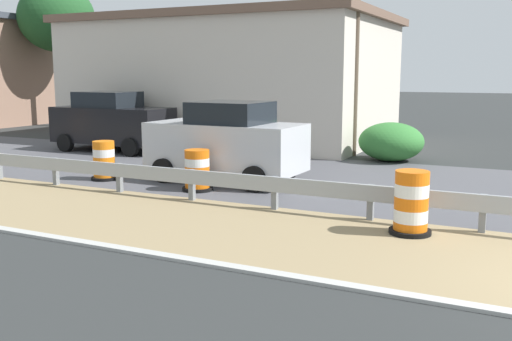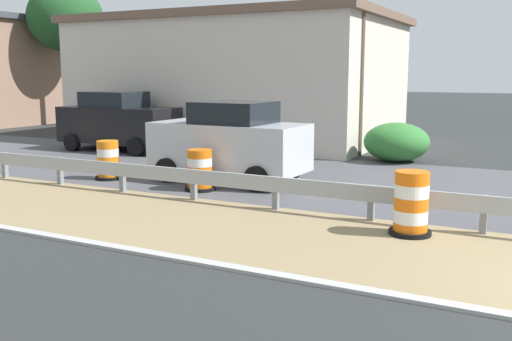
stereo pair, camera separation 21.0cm
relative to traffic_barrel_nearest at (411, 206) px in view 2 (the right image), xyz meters
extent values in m
cube|color=slate|center=(0.66, -1.14, -0.17)|extent=(0.12, 0.12, 0.70)
cube|color=slate|center=(0.66, 0.90, -0.17)|extent=(0.12, 0.12, 0.70)
cube|color=slate|center=(0.66, 2.95, -0.17)|extent=(0.12, 0.12, 0.70)
cube|color=slate|center=(0.66, 4.99, -0.17)|extent=(0.12, 0.12, 0.70)
cube|color=slate|center=(0.66, 7.04, -0.17)|extent=(0.12, 0.12, 0.70)
cube|color=slate|center=(0.66, 9.08, -0.17)|extent=(0.12, 0.12, 0.70)
cube|color=slate|center=(0.66, 11.13, -0.17)|extent=(0.12, 0.12, 0.70)
cylinder|color=orange|center=(0.00, 0.00, -0.40)|extent=(0.60, 0.60, 0.23)
cylinder|color=white|center=(0.00, 0.00, -0.18)|extent=(0.60, 0.60, 0.23)
cylinder|color=orange|center=(0.00, 0.00, 0.05)|extent=(0.60, 0.60, 0.23)
cylinder|color=white|center=(0.00, 0.00, 0.28)|extent=(0.60, 0.60, 0.23)
cylinder|color=orange|center=(0.00, 0.00, 0.51)|extent=(0.60, 0.60, 0.23)
cylinder|color=black|center=(0.00, 0.00, -0.48)|extent=(0.75, 0.75, 0.08)
cylinder|color=orange|center=(1.64, 5.45, -0.42)|extent=(0.60, 0.60, 0.20)
cylinder|color=white|center=(1.64, 5.45, -0.22)|extent=(0.60, 0.60, 0.20)
cylinder|color=orange|center=(1.64, 5.45, -0.02)|extent=(0.60, 0.60, 0.20)
cylinder|color=white|center=(1.64, 5.45, 0.19)|extent=(0.60, 0.60, 0.20)
cylinder|color=orange|center=(1.64, 5.45, 0.39)|extent=(0.60, 0.60, 0.20)
cylinder|color=black|center=(1.64, 5.45, -0.48)|extent=(0.75, 0.75, 0.08)
cylinder|color=orange|center=(1.79, 8.46, -0.41)|extent=(0.57, 0.57, 0.21)
cylinder|color=white|center=(1.79, 8.46, -0.20)|extent=(0.57, 0.57, 0.21)
cylinder|color=orange|center=(1.79, 8.46, 0.00)|extent=(0.57, 0.57, 0.21)
cylinder|color=white|center=(1.79, 8.46, 0.21)|extent=(0.57, 0.57, 0.21)
cylinder|color=orange|center=(1.79, 8.46, 0.42)|extent=(0.57, 0.57, 0.21)
cylinder|color=black|center=(1.79, 8.46, -0.48)|extent=(0.72, 0.72, 0.08)
cube|color=silver|center=(3.04, 5.43, 0.41)|extent=(1.95, 4.10, 1.22)
cube|color=black|center=(3.04, 5.27, 1.30)|extent=(1.70, 1.91, 0.56)
cylinder|color=black|center=(2.16, 6.80, -0.20)|extent=(0.24, 0.65, 0.64)
cylinder|color=black|center=(4.00, 6.75, -0.20)|extent=(0.24, 0.65, 0.64)
cylinder|color=black|center=(2.09, 4.12, -0.20)|extent=(0.24, 0.65, 0.64)
cylinder|color=black|center=(3.93, 4.07, -0.20)|extent=(0.24, 0.65, 0.64)
cube|color=black|center=(6.49, 12.05, 0.44)|extent=(1.80, 4.44, 1.28)
cube|color=black|center=(6.49, 12.23, 1.36)|extent=(1.62, 2.04, 0.56)
cylinder|color=black|center=(7.39, 10.59, -0.20)|extent=(0.22, 0.64, 0.64)
cylinder|color=black|center=(5.60, 10.59, -0.20)|extent=(0.22, 0.64, 0.64)
cylinder|color=black|center=(7.38, 13.52, -0.20)|extent=(0.22, 0.64, 0.64)
cylinder|color=black|center=(5.59, 13.51, -0.20)|extent=(0.22, 0.64, 0.64)
cube|color=beige|center=(11.94, 9.93, 1.90)|extent=(8.30, 12.31, 4.83)
cube|color=brown|center=(11.94, 9.93, 4.47)|extent=(8.63, 12.81, 0.30)
cylinder|color=brown|center=(9.15, 3.81, 3.98)|extent=(0.24, 0.24, 9.00)
ellipsoid|color=#337533|center=(8.55, 2.35, 0.11)|extent=(2.10, 2.10, 1.25)
cylinder|color=brown|center=(13.47, 21.35, 1.54)|extent=(0.36, 0.36, 4.12)
ellipsoid|color=#1E4C23|center=(13.47, 21.35, 5.18)|extent=(3.96, 3.96, 3.56)
camera|label=1|loc=(-10.24, -1.94, 2.32)|focal=40.83mm
camera|label=2|loc=(-10.15, -2.13, 2.32)|focal=40.83mm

